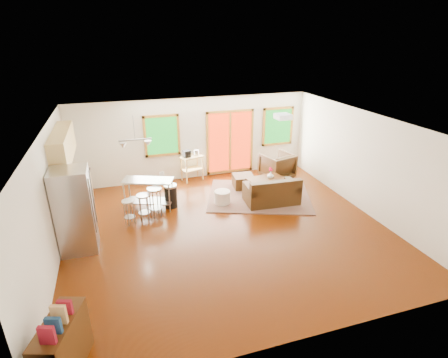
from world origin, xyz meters
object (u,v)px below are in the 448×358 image
object	(u,v)px
coffee_table	(266,180)
island	(148,189)
rug	(259,196)
ottoman	(243,181)
refrigerator	(75,211)
kitchen_cart	(191,160)
loveseat	(272,193)
armchair	(277,165)

from	to	relation	value
coffee_table	island	size ratio (longest dim) A/B	0.82
rug	island	distance (m)	3.18
coffee_table	ottoman	world-z (taller)	coffee_table
refrigerator	kitchen_cart	world-z (taller)	refrigerator
refrigerator	coffee_table	bearing A→B (deg)	17.03
loveseat	ottoman	bearing A→B (deg)	110.58
island	kitchen_cart	xyz separation A→B (m)	(1.52, 1.57, 0.13)
armchair	kitchen_cart	xyz separation A→B (m)	(-2.69, 0.65, 0.24)
kitchen_cart	coffee_table	bearing A→B (deg)	-38.73
coffee_table	kitchen_cart	distance (m)	2.49
refrigerator	loveseat	bearing A→B (deg)	9.30
coffee_table	rug	bearing A→B (deg)	-143.28
ottoman	refrigerator	size ratio (longest dim) A/B	0.32
refrigerator	kitchen_cart	distance (m)	4.42
loveseat	island	world-z (taller)	island
rug	coffee_table	bearing A→B (deg)	36.72
coffee_table	kitchen_cart	xyz separation A→B (m)	(-1.92, 1.54, 0.34)
coffee_table	armchair	distance (m)	1.18
armchair	kitchen_cart	size ratio (longest dim) A/B	0.90
kitchen_cart	island	bearing A→B (deg)	-134.08
ottoman	island	bearing A→B (deg)	-169.90
coffee_table	kitchen_cart	bearing A→B (deg)	141.27
ottoman	island	distance (m)	2.97
rug	armchair	world-z (taller)	armchair
rug	coffee_table	world-z (taller)	coffee_table
loveseat	ottoman	distance (m)	1.30
ottoman	refrigerator	xyz separation A→B (m)	(-4.56, -2.01, 0.73)
coffee_table	armchair	world-z (taller)	armchair
armchair	island	xyz separation A→B (m)	(-4.21, -0.91, 0.11)
refrigerator	island	world-z (taller)	refrigerator
rug	refrigerator	world-z (taller)	refrigerator
refrigerator	island	bearing A→B (deg)	42.37
loveseat	ottoman	xyz separation A→B (m)	(-0.38, 1.24, -0.10)
loveseat	kitchen_cart	xyz separation A→B (m)	(-1.77, 2.29, 0.40)
armchair	refrigerator	xyz separation A→B (m)	(-5.87, -2.40, 0.47)
refrigerator	ottoman	bearing A→B (deg)	24.24
loveseat	kitchen_cart	distance (m)	2.92
ottoman	kitchen_cart	xyz separation A→B (m)	(-1.38, 1.05, 0.51)
rug	loveseat	xyz separation A→B (m)	(0.16, -0.51, 0.29)
loveseat	island	bearing A→B (deg)	170.99
island	armchair	bearing A→B (deg)	12.22
loveseat	refrigerator	bearing A→B (deg)	-167.74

